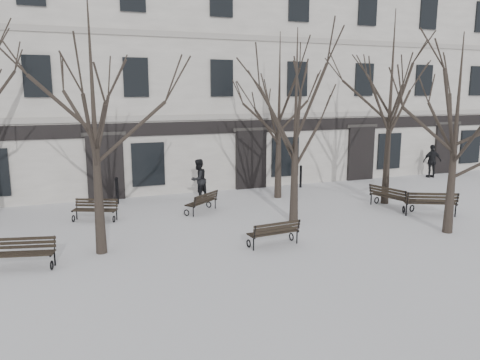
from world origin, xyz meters
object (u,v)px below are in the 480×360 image
bench_0 (23,252)px  bench_4 (202,202)px  tree_2 (296,104)px  tree_3 (457,111)px  bench_2 (430,202)px  bench_1 (274,232)px  bench_3 (95,209)px  tree_1 (93,94)px  bench_5 (390,196)px

bench_0 → bench_4: bearing=46.3°
tree_2 → tree_3: tree_2 is taller
tree_3 → bench_4: 9.82m
tree_2 → bench_4: (-2.79, 2.52, -3.92)m
bench_0 → bench_2: bench_2 is taller
bench_1 → bench_4: bench_1 is taller
bench_2 → bench_3: size_ratio=1.20×
tree_2 → tree_3: 5.34m
tree_2 → bench_2: 6.69m
tree_3 → bench_3: 13.22m
tree_1 → tree_2: size_ratio=1.08×
tree_1 → bench_3: tree_1 is taller
bench_4 → tree_3: bearing=103.0°
bench_1 → bench_5: (6.56, 2.63, 0.06)m
bench_0 → tree_2: bearing=23.2°
tree_1 → bench_0: size_ratio=4.29×
tree_2 → tree_3: (4.31, -3.15, -0.19)m
bench_5 → bench_2: bearing=-169.2°
bench_1 → bench_2: bearing=-175.9°
bench_1 → tree_3: bearing=167.5°
bench_5 → bench_3: bearing=63.7°
bench_1 → bench_5: size_ratio=0.87×
tree_3 → bench_5: 5.06m
tree_2 → bench_0: (-9.11, -1.52, -3.90)m
bench_5 → bench_4: bearing=59.4°
bench_3 → bench_5: bench_5 is taller
tree_1 → bench_5: size_ratio=3.86×
bench_3 → bench_5: (11.56, -2.48, 0.06)m
bench_4 → bench_1: bearing=62.1°
tree_2 → bench_1: bearing=-129.4°
bench_1 → bench_5: bench_5 is taller
bench_2 → tree_1: bearing=25.7°
tree_2 → bench_3: (-6.90, 2.80, -3.92)m
bench_0 → bench_3: size_ratio=1.03×
bench_0 → bench_2: 14.48m
bench_4 → bench_5: (7.45, -2.20, 0.06)m
tree_1 → bench_3: 5.71m
tree_3 → bench_1: tree_3 is taller
tree_1 → tree_3: 11.54m
tree_2 → bench_4: size_ratio=4.33×
bench_1 → bench_3: bearing=-50.3°
bench_2 → tree_3: bearing=88.4°
bench_1 → tree_1: bearing=-19.0°
tree_1 → bench_0: (-2.10, -0.53, -4.24)m
tree_2 → bench_1: tree_2 is taller
bench_0 → tree_1: bearing=27.7°
tree_1 → bench_5: tree_1 is taller
tree_1 → tree_3: size_ratio=1.13×
tree_3 → tree_2: bearing=143.8°
tree_3 → bench_0: (-13.42, 1.63, -3.71)m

